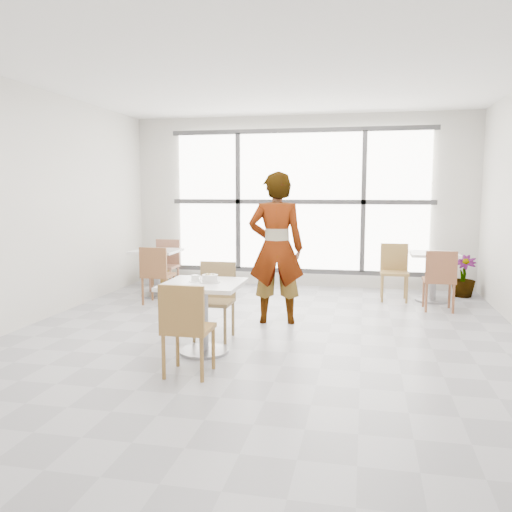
% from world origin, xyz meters
% --- Properties ---
extents(floor, '(7.00, 7.00, 0.00)m').
position_xyz_m(floor, '(0.00, 0.00, 0.00)').
color(floor, '#9E9EA5').
rests_on(floor, ground).
extents(ceiling, '(7.00, 7.00, 0.00)m').
position_xyz_m(ceiling, '(0.00, 0.00, 3.00)').
color(ceiling, white).
rests_on(ceiling, ground).
extents(wall_back, '(6.00, 0.00, 6.00)m').
position_xyz_m(wall_back, '(0.00, 3.50, 1.50)').
color(wall_back, silver).
rests_on(wall_back, ground).
extents(wall_front, '(6.00, 0.00, 6.00)m').
position_xyz_m(wall_front, '(0.00, -3.50, 1.50)').
color(wall_front, silver).
rests_on(wall_front, ground).
extents(wall_left, '(0.00, 7.00, 7.00)m').
position_xyz_m(wall_left, '(-3.00, 0.00, 1.50)').
color(wall_left, silver).
rests_on(wall_left, ground).
extents(window, '(4.60, 0.07, 2.52)m').
position_xyz_m(window, '(0.00, 3.44, 1.50)').
color(window, white).
rests_on(window, ground).
extents(main_table, '(0.80, 0.80, 0.75)m').
position_xyz_m(main_table, '(-0.49, -0.62, 0.52)').
color(main_table, white).
rests_on(main_table, ground).
extents(chair_near, '(0.42, 0.42, 0.87)m').
position_xyz_m(chair_near, '(-0.43, -1.35, 0.50)').
color(chair_near, olive).
rests_on(chair_near, ground).
extents(chair_far, '(0.42, 0.42, 0.87)m').
position_xyz_m(chair_far, '(-0.54, -0.01, 0.50)').
color(chair_far, '#96794B').
rests_on(chair_far, ground).
extents(oatmeal_bowl, '(0.21, 0.21, 0.09)m').
position_xyz_m(oatmeal_bowl, '(-0.42, -0.61, 0.79)').
color(oatmeal_bowl, silver).
rests_on(oatmeal_bowl, main_table).
extents(coffee_cup, '(0.16, 0.13, 0.07)m').
position_xyz_m(coffee_cup, '(-0.59, -0.58, 0.78)').
color(coffee_cup, white).
rests_on(coffee_cup, main_table).
extents(person, '(0.77, 0.56, 1.93)m').
position_xyz_m(person, '(0.03, 0.80, 0.97)').
color(person, black).
rests_on(person, ground).
extents(bg_table_left, '(0.70, 0.70, 0.75)m').
position_xyz_m(bg_table_left, '(-2.14, 2.11, 0.49)').
color(bg_table_left, silver).
rests_on(bg_table_left, ground).
extents(bg_table_right, '(0.70, 0.70, 0.75)m').
position_xyz_m(bg_table_right, '(2.18, 2.59, 0.49)').
color(bg_table_right, white).
rests_on(bg_table_right, ground).
extents(bg_chair_left_near, '(0.42, 0.42, 0.87)m').
position_xyz_m(bg_chair_left_near, '(-1.89, 1.49, 0.50)').
color(bg_chair_left_near, brown).
rests_on(bg_chair_left_near, ground).
extents(bg_chair_left_far, '(0.42, 0.42, 0.87)m').
position_xyz_m(bg_chair_left_far, '(-2.15, 2.53, 0.50)').
color(bg_chair_left_far, '#99644C').
rests_on(bg_chair_left_far, ground).
extents(bg_chair_right_near, '(0.42, 0.42, 0.87)m').
position_xyz_m(bg_chair_right_near, '(2.18, 1.87, 0.50)').
color(bg_chair_right_near, brown).
rests_on(bg_chair_right_near, ground).
extents(bg_chair_right_far, '(0.42, 0.42, 0.87)m').
position_xyz_m(bg_chair_right_far, '(1.60, 2.59, 0.50)').
color(bg_chair_right_far, olive).
rests_on(bg_chair_right_far, ground).
extents(plant_left, '(0.74, 0.68, 0.70)m').
position_xyz_m(plant_left, '(-2.48, 3.09, 0.35)').
color(plant_left, '#4A873D').
rests_on(plant_left, ground).
extents(plant_right, '(0.43, 0.43, 0.67)m').
position_xyz_m(plant_right, '(2.70, 3.04, 0.33)').
color(plant_right, '#4C703B').
rests_on(plant_right, ground).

